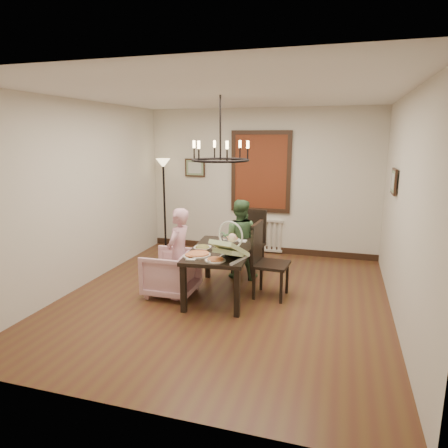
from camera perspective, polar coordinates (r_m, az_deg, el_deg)
The scene contains 17 objects.
room_shell at distance 5.76m, azimuth 1.07°, elevation 3.76°, with size 4.51×5.00×2.81m.
dining_table at distance 5.73m, azimuth -0.49°, elevation -4.41°, with size 0.96×1.55×0.69m.
chair_far at distance 6.68m, azimuth 3.44°, elevation -2.58°, with size 0.48×0.48×1.08m, color black, non-canonical shape.
chair_right at distance 5.73m, azimuth 6.78°, elevation -5.17°, with size 0.48×0.48×1.09m, color black, non-canonical shape.
armchair at distance 5.89m, azimuth -7.56°, elevation -6.93°, with size 0.70×0.72×0.65m, color beige.
elderly_woman at distance 5.70m, azimuth -6.46°, elevation -5.30°, with size 0.39×0.26×1.08m, color #D898A7.
seated_man at distance 6.47m, azimuth 2.19°, elevation -3.10°, with size 0.52×0.41×1.07m, color #42673D.
baby_bouncer at distance 5.18m, azimuth 0.78°, elevation -3.27°, with size 0.39×0.53×0.35m, color beige, non-canonical shape.
salad_bowl at distance 5.63m, azimuth -3.09°, elevation -3.48°, with size 0.29×0.29×0.07m, color white.
pizza_platter at distance 5.41m, azimuth -3.67°, elevation -4.32°, with size 0.33×0.33×0.04m, color tan.
drinking_glass at distance 5.81m, azimuth 0.17°, elevation -2.58°, with size 0.07×0.07×0.15m, color silver.
window_blinds at distance 7.76m, azimuth 5.27°, elevation 7.43°, with size 1.00×0.03×1.40m, color maroon.
radiator at distance 7.98m, azimuth 5.12°, elevation -1.54°, with size 0.92×0.12×0.62m, color silver, non-canonical shape.
picture_back at distance 8.14m, azimuth -4.16°, elevation 8.03°, with size 0.42×0.03×0.36m, color black.
picture_right at distance 6.09m, azimuth 23.10°, elevation 5.62°, with size 0.42×0.03×0.36m, color black.
floor_lamp at distance 8.15m, azimuth -8.50°, elevation 2.62°, with size 0.30×0.30×1.80m, color black, non-canonical shape.
chandelier at distance 5.50m, azimuth -0.52°, elevation 9.12°, with size 0.80×0.80×0.04m, color black.
Camera 1 is at (1.53, -5.12, 2.26)m, focal length 32.00 mm.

